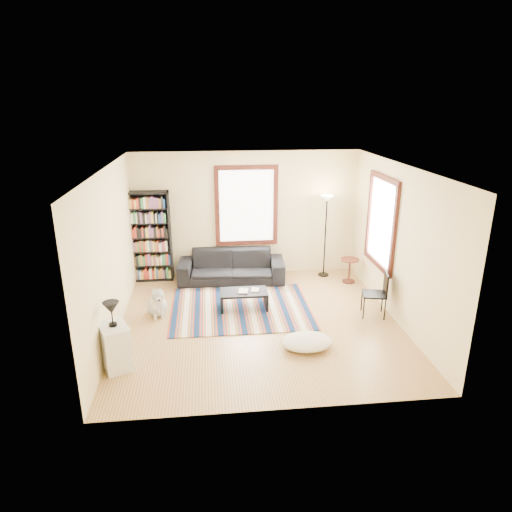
{
  "coord_description": "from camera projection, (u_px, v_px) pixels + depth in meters",
  "views": [
    {
      "loc": [
        -0.86,
        -7.42,
        3.85
      ],
      "look_at": [
        0.0,
        0.5,
        1.1
      ],
      "focal_mm": 32.0,
      "sensor_mm": 36.0,
      "label": 1
    }
  ],
  "objects": [
    {
      "name": "floor_lamp",
      "position": [
        325.0,
        237.0,
        10.21
      ],
      "size": [
        0.38,
        0.38,
        1.86
      ],
      "primitive_type": null,
      "rotation": [
        0.0,
        0.0,
        0.32
      ],
      "color": "black",
      "rests_on": "floor"
    },
    {
      "name": "side_table",
      "position": [
        349.0,
        271.0,
        10.04
      ],
      "size": [
        0.51,
        0.51,
        0.54
      ],
      "primitive_type": "cylinder",
      "rotation": [
        0.0,
        0.0,
        0.35
      ],
      "color": "#421610",
      "rests_on": "floor"
    },
    {
      "name": "wall_back",
      "position": [
        246.0,
        214.0,
        10.26
      ],
      "size": [
        5.0,
        0.1,
        2.8
      ],
      "primitive_type": "cube",
      "color": "beige",
      "rests_on": "floor"
    },
    {
      "name": "folding_chair",
      "position": [
        374.0,
        294.0,
        8.43
      ],
      "size": [
        0.5,
        0.48,
        0.86
      ],
      "primitive_type": "cube",
      "rotation": [
        0.0,
        0.0,
        -0.23
      ],
      "color": "black",
      "rests_on": "floor"
    },
    {
      "name": "sofa",
      "position": [
        231.0,
        266.0,
        10.1
      ],
      "size": [
        2.38,
        1.07,
        0.68
      ],
      "primitive_type": "imported",
      "rotation": [
        0.0,
        0.0,
        -0.07
      ],
      "color": "black",
      "rests_on": "floor"
    },
    {
      "name": "wall_front",
      "position": [
        283.0,
        315.0,
        5.47
      ],
      "size": [
        5.0,
        0.1,
        2.8
      ],
      "primitive_type": "cube",
      "color": "beige",
      "rests_on": "floor"
    },
    {
      "name": "table_lamp",
      "position": [
        112.0,
        314.0,
        6.63
      ],
      "size": [
        0.29,
        0.29,
        0.38
      ],
      "primitive_type": null,
      "rotation": [
        0.0,
        0.0,
        -0.26
      ],
      "color": "black",
      "rests_on": "white_cabinet"
    },
    {
      "name": "wall_right",
      "position": [
        401.0,
        244.0,
        8.12
      ],
      "size": [
        0.1,
        5.0,
        2.8
      ],
      "primitive_type": "cube",
      "color": "beige",
      "rests_on": "floor"
    },
    {
      "name": "bookshelf",
      "position": [
        150.0,
        237.0,
        9.96
      ],
      "size": [
        0.9,
        0.3,
        2.0
      ],
      "primitive_type": "cube",
      "color": "black",
      "rests_on": "floor"
    },
    {
      "name": "coffee_table",
      "position": [
        244.0,
        300.0,
        8.79
      ],
      "size": [
        0.93,
        0.55,
        0.36
      ],
      "primitive_type": "cube",
      "rotation": [
        0.0,
        0.0,
        0.05
      ],
      "color": "black",
      "rests_on": "floor"
    },
    {
      "name": "book_b",
      "position": [
        251.0,
        290.0,
        8.79
      ],
      "size": [
        0.19,
        0.24,
        0.02
      ],
      "primitive_type": "imported",
      "rotation": [
        0.0,
        0.0,
        -0.23
      ],
      "color": "beige",
      "rests_on": "coffee_table"
    },
    {
      "name": "floor",
      "position": [
        259.0,
        324.0,
        8.34
      ],
      "size": [
        5.0,
        5.0,
        0.1
      ],
      "primitive_type": "cube",
      "color": "tan",
      "rests_on": "ground"
    },
    {
      "name": "white_cabinet",
      "position": [
        116.0,
        347.0,
        6.8
      ],
      "size": [
        0.55,
        0.61,
        0.7
      ],
      "primitive_type": "cube",
      "rotation": [
        0.0,
        0.0,
        0.41
      ],
      "color": "silver",
      "rests_on": "floor"
    },
    {
      "name": "book_a",
      "position": [
        239.0,
        291.0,
        8.72
      ],
      "size": [
        0.22,
        0.27,
        0.02
      ],
      "primitive_type": "imported",
      "rotation": [
        0.0,
        0.0,
        -0.17
      ],
      "color": "beige",
      "rests_on": "coffee_table"
    },
    {
      "name": "window_back",
      "position": [
        246.0,
        206.0,
        10.12
      ],
      "size": [
        1.2,
        0.06,
        1.6
      ],
      "primitive_type": "cube",
      "color": "white",
      "rests_on": "wall_back"
    },
    {
      "name": "ceiling",
      "position": [
        259.0,
        164.0,
        7.39
      ],
      "size": [
        5.0,
        5.0,
        0.1
      ],
      "primitive_type": "cube",
      "color": "white",
      "rests_on": "floor"
    },
    {
      "name": "dog",
      "position": [
        157.0,
        301.0,
        8.48
      ],
      "size": [
        0.55,
        0.67,
        0.59
      ],
      "primitive_type": null,
      "rotation": [
        0.0,
        0.0,
        0.24
      ],
      "color": "silver",
      "rests_on": "floor"
    },
    {
      "name": "rug",
      "position": [
        241.0,
        308.0,
        8.85
      ],
      "size": [
        2.66,
        2.13,
        0.02
      ],
      "primitive_type": "cube",
      "color": "#0D2141",
      "rests_on": "floor"
    },
    {
      "name": "floor_cushion",
      "position": [
        307.0,
        342.0,
        7.43
      ],
      "size": [
        0.88,
        0.68,
        0.21
      ],
      "primitive_type": "ellipsoid",
      "rotation": [
        0.0,
        0.0,
        -0.06
      ],
      "color": "white",
      "rests_on": "floor"
    },
    {
      "name": "wall_left",
      "position": [
        107.0,
        254.0,
        7.6
      ],
      "size": [
        0.1,
        5.0,
        2.8
      ],
      "primitive_type": "cube",
      "color": "beige",
      "rests_on": "floor"
    },
    {
      "name": "window_right",
      "position": [
        381.0,
        222.0,
        8.8
      ],
      "size": [
        0.06,
        1.2,
        1.6
      ],
      "primitive_type": "cube",
      "color": "white",
      "rests_on": "wall_right"
    }
  ]
}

